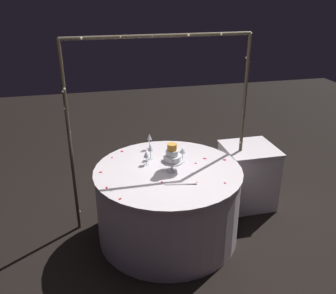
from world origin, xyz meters
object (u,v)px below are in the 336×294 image
Objects in this scene: decorative_arch at (160,106)px; cake_knife at (183,184)px; main_table at (168,203)px; side_table at (248,176)px; wine_glass_2 at (146,155)px; wine_glass_0 at (183,151)px; wine_glass_1 at (149,138)px; tiered_cake at (172,156)px; wine_glass_3 at (150,148)px.

decorative_arch reaches higher than cake_knife.
decorative_arch is at bearing 89.81° from main_table.
wine_glass_2 is (-1.26, -0.23, 0.51)m from side_table.
wine_glass_1 is (-0.26, 0.42, 0.01)m from wine_glass_0.
tiered_cake is (0.03, -0.37, -0.40)m from decorative_arch.
main_table is at bearing -42.67° from wine_glass_2.
side_table is 1.07m from wine_glass_0.
wine_glass_1 is at bearing 101.06° from tiered_cake.
wine_glass_2 is at bearing 117.45° from cake_knife.
side_table is at bearing -7.57° from wine_glass_1.
side_table is 2.52× the size of cake_knife.
decorative_arch reaches higher than side_table.
wine_glass_1 is at bearing 122.14° from wine_glass_0.
side_table is at bearing 10.31° from wine_glass_2.
tiered_cake is at bearing 96.92° from cake_knife.
side_table is 4.67× the size of wine_glass_0.
tiered_cake reaches higher than wine_glass_2.
main_table is at bearing -67.40° from wine_glass_3.
decorative_arch is at bearing 130.58° from wine_glass_0.
side_table is 5.16× the size of wine_glass_2.
wine_glass_3 is (0.07, 0.12, 0.02)m from wine_glass_2.
tiered_cake is 1.81× the size of wine_glass_0.
cake_knife reaches higher than side_table.
tiered_cake is at bearing -133.11° from wine_glass_0.
side_table is at bearing 16.83° from wine_glass_0.
side_table is (1.07, 0.40, -0.02)m from main_table.
decorative_arch is at bearing 42.82° from wine_glass_2.
wine_glass_1 reaches higher than wine_glass_0.
tiered_cake is at bearing -78.94° from wine_glass_1.
decorative_arch reaches higher than wine_glass_0.
main_table is 9.15× the size of wine_glass_3.
wine_glass_3 is 0.55× the size of cake_knife.
decorative_arch is 1.38× the size of main_table.
cake_knife is (0.19, -0.61, -0.11)m from wine_glass_3.
tiered_cake is at bearing -42.47° from wine_glass_2.
wine_glass_3 reaches higher than wine_glass_2.
decorative_arch is 11.65× the size of wine_glass_1.
wine_glass_2 is 0.56m from cake_knife.
wine_glass_0 is 0.48m from cake_knife.
wine_glass_1 reaches higher than side_table.
tiered_cake is (-1.04, -0.43, 0.57)m from side_table.
wine_glass_1 is 1.08× the size of wine_glass_3.
wine_glass_2 is 0.13m from wine_glass_3.
main_table is at bearing -159.50° from side_table.
tiered_cake is 2.00× the size of wine_glass_2.
wine_glass_0 is at bearing -163.17° from side_table.
tiered_cake is 0.59m from wine_glass_1.
side_table is at bearing 20.50° from main_table.
main_table is at bearing -81.68° from wine_glass_1.
wine_glass_0 is 0.98× the size of wine_glass_3.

